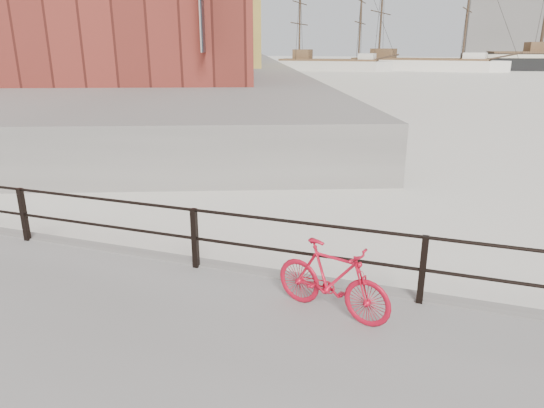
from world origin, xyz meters
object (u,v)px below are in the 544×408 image
Objects in this scene: schooner_mid at (418,70)px; workboat_far at (193,81)px; bicycle at (332,279)px; schooner_left at (328,71)px; workboat_near at (92,97)px.

schooner_mid is 42.42m from workboat_far.
workboat_far reaches higher than bicycle.
workboat_far is (-26.68, 46.15, -0.86)m from bicycle.
schooner_left is at bearing 41.72° from workboat_far.
schooner_mid is 2.66× the size of workboat_far.
schooner_mid is at bearing 109.52° from bicycle.
workboat_near is 19.89m from workboat_far.
bicycle is 81.72m from schooner_mid.
schooner_mid is at bearing 25.43° from workboat_far.
schooner_mid reaches higher than workboat_far.
schooner_left is 1.96× the size of workboat_far.
schooner_left is (-17.55, 76.16, -0.86)m from bicycle.
workboat_near reaches higher than bicycle.
schooner_left is at bearing 120.08° from bicycle.
schooner_mid is 15.13m from schooner_left.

